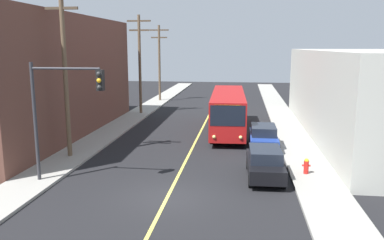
# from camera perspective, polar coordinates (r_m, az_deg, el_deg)

# --- Properties ---
(ground_plane) EXTENTS (120.00, 120.00, 0.00)m
(ground_plane) POSITION_cam_1_polar(r_m,az_deg,el_deg) (18.64, -3.60, -11.14)
(ground_plane) COLOR black
(sidewalk_left) EXTENTS (2.50, 90.00, 0.15)m
(sidewalk_left) POSITION_cam_1_polar(r_m,az_deg,el_deg) (29.79, -13.70, -2.92)
(sidewalk_left) COLOR gray
(sidewalk_left) RESTS_ON ground
(sidewalk_right) EXTENTS (2.50, 90.00, 0.15)m
(sidewalk_right) POSITION_cam_1_polar(r_m,az_deg,el_deg) (28.11, 15.15, -3.80)
(sidewalk_right) COLOR gray
(sidewalk_right) RESTS_ON ground
(lane_stripe_center) EXTENTS (0.16, 60.00, 0.01)m
(lane_stripe_center) POSITION_cam_1_polar(r_m,az_deg,el_deg) (32.89, 1.37, -1.47)
(lane_stripe_center) COLOR #D8CC4C
(lane_stripe_center) RESTS_ON ground
(building_left_brick) EXTENTS (10.00, 22.13, 9.22)m
(building_left_brick) POSITION_cam_1_polar(r_m,az_deg,el_deg) (33.39, -23.07, 5.86)
(building_left_brick) COLOR brown
(building_left_brick) RESTS_ON ground
(city_bus) EXTENTS (2.96, 12.22, 3.20)m
(city_bus) POSITION_cam_1_polar(r_m,az_deg,el_deg) (32.25, 5.24, 1.52)
(city_bus) COLOR maroon
(city_bus) RESTS_ON ground
(parked_car_black) EXTENTS (1.92, 4.45, 1.62)m
(parked_car_black) POSITION_cam_1_polar(r_m,az_deg,el_deg) (21.28, 10.53, -6.10)
(parked_car_black) COLOR black
(parked_car_black) RESTS_ON ground
(parked_car_blue) EXTENTS (1.84, 4.41, 1.62)m
(parked_car_blue) POSITION_cam_1_polar(r_m,az_deg,el_deg) (27.24, 10.29, -2.40)
(parked_car_blue) COLOR navy
(parked_car_blue) RESTS_ON ground
(utility_pole_near) EXTENTS (2.40, 0.28, 10.45)m
(utility_pole_near) POSITION_cam_1_polar(r_m,az_deg,el_deg) (25.09, -17.97, 7.80)
(utility_pole_near) COLOR brown
(utility_pole_near) RESTS_ON sidewalk_left
(utility_pole_mid) EXTENTS (2.40, 0.28, 9.83)m
(utility_pole_mid) POSITION_cam_1_polar(r_m,az_deg,el_deg) (40.44, -7.59, 8.65)
(utility_pole_mid) COLOR brown
(utility_pole_mid) RESTS_ON sidewalk_left
(utility_pole_far) EXTENTS (2.40, 0.28, 9.31)m
(utility_pole_far) POSITION_cam_1_polar(r_m,az_deg,el_deg) (49.88, -4.76, 8.76)
(utility_pole_far) COLOR brown
(utility_pole_far) RESTS_ON sidewalk_left
(traffic_signal_left_corner) EXTENTS (3.75, 0.48, 6.00)m
(traffic_signal_left_corner) POSITION_cam_1_polar(r_m,az_deg,el_deg) (20.36, -18.22, 2.76)
(traffic_signal_left_corner) COLOR #2D2D33
(traffic_signal_left_corner) RESTS_ON sidewalk_left
(fire_hydrant) EXTENTS (0.44, 0.26, 0.84)m
(fire_hydrant) POSITION_cam_1_polar(r_m,az_deg,el_deg) (22.15, 16.23, -6.39)
(fire_hydrant) COLOR red
(fire_hydrant) RESTS_ON sidewalk_right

